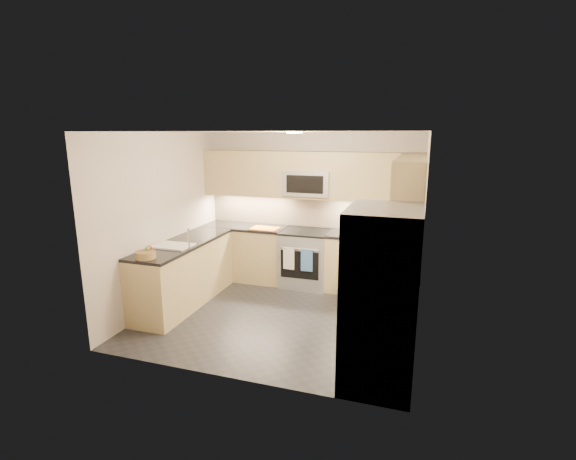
# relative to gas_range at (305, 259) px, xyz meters

# --- Properties ---
(floor) EXTENTS (3.60, 3.20, 0.00)m
(floor) POSITION_rel_gas_range_xyz_m (0.00, -1.28, -0.46)
(floor) COLOR #24252A
(floor) RESTS_ON ground
(ceiling) EXTENTS (3.60, 3.20, 0.02)m
(ceiling) POSITION_rel_gas_range_xyz_m (0.00, -1.28, 2.04)
(ceiling) COLOR beige
(ceiling) RESTS_ON wall_back
(wall_back) EXTENTS (3.60, 0.02, 2.50)m
(wall_back) POSITION_rel_gas_range_xyz_m (0.00, 0.32, 0.79)
(wall_back) COLOR beige
(wall_back) RESTS_ON floor
(wall_front) EXTENTS (3.60, 0.02, 2.50)m
(wall_front) POSITION_rel_gas_range_xyz_m (0.00, -2.88, 0.79)
(wall_front) COLOR beige
(wall_front) RESTS_ON floor
(wall_left) EXTENTS (0.02, 3.20, 2.50)m
(wall_left) POSITION_rel_gas_range_xyz_m (-1.80, -1.28, 0.79)
(wall_left) COLOR beige
(wall_left) RESTS_ON floor
(wall_right) EXTENTS (0.02, 3.20, 2.50)m
(wall_right) POSITION_rel_gas_range_xyz_m (1.80, -1.28, 0.79)
(wall_right) COLOR beige
(wall_right) RESTS_ON floor
(base_cab_back_left) EXTENTS (1.42, 0.60, 0.90)m
(base_cab_back_left) POSITION_rel_gas_range_xyz_m (-1.09, 0.02, -0.01)
(base_cab_back_left) COLOR tan
(base_cab_back_left) RESTS_ON floor
(base_cab_back_right) EXTENTS (1.42, 0.60, 0.90)m
(base_cab_back_right) POSITION_rel_gas_range_xyz_m (1.09, 0.02, -0.01)
(base_cab_back_right) COLOR tan
(base_cab_back_right) RESTS_ON floor
(base_cab_right) EXTENTS (0.60, 1.70, 0.90)m
(base_cab_right) POSITION_rel_gas_range_xyz_m (1.50, -1.12, -0.01)
(base_cab_right) COLOR tan
(base_cab_right) RESTS_ON floor
(base_cab_peninsula) EXTENTS (0.60, 2.00, 0.90)m
(base_cab_peninsula) POSITION_rel_gas_range_xyz_m (-1.50, -1.28, -0.01)
(base_cab_peninsula) COLOR tan
(base_cab_peninsula) RESTS_ON floor
(countertop_back_left) EXTENTS (1.42, 0.63, 0.04)m
(countertop_back_left) POSITION_rel_gas_range_xyz_m (-1.09, 0.02, 0.47)
(countertop_back_left) COLOR black
(countertop_back_left) RESTS_ON base_cab_back_left
(countertop_back_right) EXTENTS (1.42, 0.63, 0.04)m
(countertop_back_right) POSITION_rel_gas_range_xyz_m (1.09, 0.02, 0.47)
(countertop_back_right) COLOR black
(countertop_back_right) RESTS_ON base_cab_back_right
(countertop_right) EXTENTS (0.63, 1.70, 0.04)m
(countertop_right) POSITION_rel_gas_range_xyz_m (1.50, -1.12, 0.47)
(countertop_right) COLOR black
(countertop_right) RESTS_ON base_cab_right
(countertop_peninsula) EXTENTS (0.63, 2.00, 0.04)m
(countertop_peninsula) POSITION_rel_gas_range_xyz_m (-1.50, -1.28, 0.47)
(countertop_peninsula) COLOR black
(countertop_peninsula) RESTS_ON base_cab_peninsula
(upper_cab_back) EXTENTS (3.60, 0.35, 0.75)m
(upper_cab_back) POSITION_rel_gas_range_xyz_m (0.00, 0.15, 1.37)
(upper_cab_back) COLOR tan
(upper_cab_back) RESTS_ON wall_back
(upper_cab_right) EXTENTS (0.35, 1.95, 0.75)m
(upper_cab_right) POSITION_rel_gas_range_xyz_m (1.62, -1.00, 1.37)
(upper_cab_right) COLOR tan
(upper_cab_right) RESTS_ON wall_right
(backsplash_back) EXTENTS (3.60, 0.01, 0.51)m
(backsplash_back) POSITION_rel_gas_range_xyz_m (0.00, 0.32, 0.74)
(backsplash_back) COLOR #C5AF8E
(backsplash_back) RESTS_ON wall_back
(backsplash_right) EXTENTS (0.01, 2.30, 0.51)m
(backsplash_right) POSITION_rel_gas_range_xyz_m (1.80, -0.82, 0.74)
(backsplash_right) COLOR #C5AF8E
(backsplash_right) RESTS_ON wall_right
(gas_range) EXTENTS (0.76, 0.65, 0.91)m
(gas_range) POSITION_rel_gas_range_xyz_m (0.00, 0.00, 0.00)
(gas_range) COLOR #9A9EA1
(gas_range) RESTS_ON floor
(range_cooktop) EXTENTS (0.76, 0.65, 0.03)m
(range_cooktop) POSITION_rel_gas_range_xyz_m (0.00, 0.00, 0.46)
(range_cooktop) COLOR black
(range_cooktop) RESTS_ON gas_range
(oven_door_glass) EXTENTS (0.62, 0.02, 0.45)m
(oven_door_glass) POSITION_rel_gas_range_xyz_m (0.00, -0.33, -0.01)
(oven_door_glass) COLOR black
(oven_door_glass) RESTS_ON gas_range
(oven_handle) EXTENTS (0.60, 0.02, 0.02)m
(oven_handle) POSITION_rel_gas_range_xyz_m (0.00, -0.35, 0.26)
(oven_handle) COLOR #B2B5BA
(oven_handle) RESTS_ON gas_range
(microwave) EXTENTS (0.76, 0.40, 0.40)m
(microwave) POSITION_rel_gas_range_xyz_m (0.00, 0.12, 1.24)
(microwave) COLOR #A6AAAE
(microwave) RESTS_ON upper_cab_back
(microwave_door) EXTENTS (0.60, 0.01, 0.28)m
(microwave_door) POSITION_rel_gas_range_xyz_m (0.00, -0.08, 1.24)
(microwave_door) COLOR black
(microwave_door) RESTS_ON microwave
(refrigerator) EXTENTS (0.70, 0.90, 1.80)m
(refrigerator) POSITION_rel_gas_range_xyz_m (1.45, -2.43, 0.45)
(refrigerator) COLOR #9C9EA4
(refrigerator) RESTS_ON floor
(fridge_handle_left) EXTENTS (0.02, 0.02, 1.20)m
(fridge_handle_left) POSITION_rel_gas_range_xyz_m (1.08, -2.61, 0.49)
(fridge_handle_left) COLOR #B2B5BA
(fridge_handle_left) RESTS_ON refrigerator
(fridge_handle_right) EXTENTS (0.02, 0.02, 1.20)m
(fridge_handle_right) POSITION_rel_gas_range_xyz_m (1.08, -2.25, 0.49)
(fridge_handle_right) COLOR #B2B5BA
(fridge_handle_right) RESTS_ON refrigerator
(sink_basin) EXTENTS (0.52, 0.38, 0.16)m
(sink_basin) POSITION_rel_gas_range_xyz_m (-1.50, -1.53, 0.42)
(sink_basin) COLOR white
(sink_basin) RESTS_ON base_cab_peninsula
(faucet) EXTENTS (0.03, 0.03, 0.28)m
(faucet) POSITION_rel_gas_range_xyz_m (-1.24, -1.53, 0.62)
(faucet) COLOR silver
(faucet) RESTS_ON countertop_peninsula
(utensil_bowl) EXTENTS (0.31, 0.31, 0.16)m
(utensil_bowl) POSITION_rel_gas_range_xyz_m (1.42, -0.07, 0.57)
(utensil_bowl) COLOR #52AF4B
(utensil_bowl) RESTS_ON countertop_back_right
(cutting_board) EXTENTS (0.46, 0.34, 0.01)m
(cutting_board) POSITION_rel_gas_range_xyz_m (-0.67, -0.10, 0.49)
(cutting_board) COLOR orange
(cutting_board) RESTS_ON countertop_back_left
(fruit_basket) EXTENTS (0.33, 0.33, 0.09)m
(fruit_basket) POSITION_rel_gas_range_xyz_m (-1.50, -2.12, 0.53)
(fruit_basket) COLOR olive
(fruit_basket) RESTS_ON countertop_peninsula
(fruit_apple) EXTENTS (0.07, 0.07, 0.07)m
(fruit_apple) POSITION_rel_gas_range_xyz_m (-1.50, -2.05, 0.60)
(fruit_apple) COLOR #AD1319
(fruit_apple) RESTS_ON fruit_basket
(fruit_pear) EXTENTS (0.06, 0.06, 0.06)m
(fruit_pear) POSITION_rel_gas_range_xyz_m (-1.50, -2.08, 0.60)
(fruit_pear) COLOR #62A245
(fruit_pear) RESTS_ON fruit_basket
(dish_towel_check) EXTENTS (0.18, 0.04, 0.35)m
(dish_towel_check) POSITION_rel_gas_range_xyz_m (-0.17, -0.37, 0.10)
(dish_towel_check) COLOR white
(dish_towel_check) RESTS_ON oven_handle
(dish_towel_blue) EXTENTS (0.19, 0.02, 0.35)m
(dish_towel_blue) POSITION_rel_gas_range_xyz_m (0.13, -0.37, 0.10)
(dish_towel_blue) COLOR #385E9B
(dish_towel_blue) RESTS_ON oven_handle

